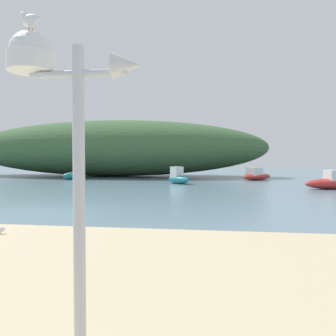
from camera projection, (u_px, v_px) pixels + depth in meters
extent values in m
plane|color=slate|center=(52.00, 212.00, 13.35)|extent=(120.00, 120.00, 0.00)
ellipsoid|color=#3D6038|center=(111.00, 148.00, 40.54)|extent=(37.54, 11.84, 6.77)
cylinder|color=silver|center=(79.00, 202.00, 3.27)|extent=(0.12, 0.12, 3.06)
cylinder|color=silver|center=(78.00, 74.00, 3.23)|extent=(0.98, 0.07, 0.07)
cylinder|color=white|center=(31.00, 62.00, 3.29)|extent=(0.46, 0.46, 0.18)
sphere|color=white|center=(31.00, 53.00, 3.29)|extent=(0.42, 0.42, 0.42)
cone|color=silver|center=(127.00, 65.00, 3.16)|extent=(0.28, 0.25, 0.25)
cylinder|color=orange|center=(29.00, 28.00, 3.26)|extent=(0.01, 0.01, 0.05)
cylinder|color=orange|center=(32.00, 30.00, 3.30)|extent=(0.01, 0.01, 0.05)
ellipsoid|color=white|center=(31.00, 20.00, 3.28)|extent=(0.24, 0.16, 0.12)
ellipsoid|color=#9EA0A8|center=(31.00, 18.00, 3.28)|extent=(0.22, 0.14, 0.04)
sphere|color=white|center=(24.00, 16.00, 3.32)|extent=(0.08, 0.08, 0.08)
cone|color=gold|center=(19.00, 18.00, 3.34)|extent=(0.05, 0.04, 0.02)
ellipsoid|color=#B72D28|center=(331.00, 184.00, 23.29)|extent=(4.01, 2.20, 0.74)
cube|color=silver|center=(336.00, 176.00, 23.31)|extent=(1.54, 1.37, 0.86)
ellipsoid|color=#B72D28|center=(257.00, 177.00, 32.99)|extent=(3.75, 3.76, 0.67)
cube|color=silver|center=(254.00, 172.00, 32.73)|extent=(1.74, 1.74, 0.84)
ellipsoid|color=teal|center=(179.00, 179.00, 28.20)|extent=(2.50, 2.75, 0.72)
cube|color=silver|center=(177.00, 172.00, 28.42)|extent=(1.21, 1.23, 0.98)
ellipsoid|color=teal|center=(74.00, 176.00, 33.78)|extent=(2.17, 2.51, 0.77)
cylinder|color=silver|center=(74.00, 162.00, 33.74)|extent=(0.08, 0.08, 2.51)
cylinder|color=silver|center=(77.00, 172.00, 34.04)|extent=(0.69, 0.92, 0.06)
cylinder|color=orange|center=(0.00, 233.00, 8.58)|extent=(0.01, 0.01, 0.05)
cylinder|color=orange|center=(1.00, 233.00, 8.62)|extent=(0.01, 0.01, 0.05)
ellipsoid|color=white|center=(1.00, 229.00, 8.60)|extent=(0.25, 0.18, 0.12)
ellipsoid|color=#9EA0A8|center=(1.00, 229.00, 8.60)|extent=(0.23, 0.16, 0.04)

